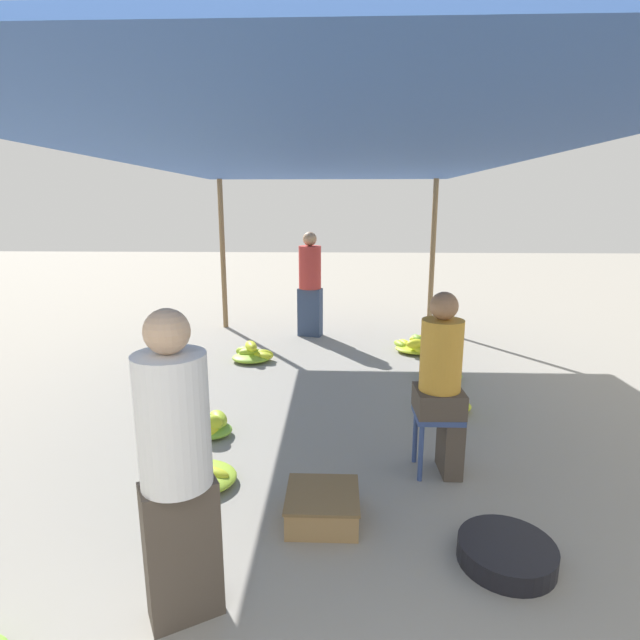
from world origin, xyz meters
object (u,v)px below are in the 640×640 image
Objects in this scene: banana_pile_left_3 at (253,355)px; banana_pile_right_0 at (415,346)px; vendor_foreground at (176,466)px; basin_black at (507,553)px; banana_pile_left_2 at (210,426)px; banana_pile_right_1 at (439,373)px; vendor_seated at (443,380)px; crate_near at (322,506)px; banana_pile_left_1 at (196,479)px; banana_pile_right_2 at (448,401)px; shopper_walking_mid at (310,283)px; stool at (437,425)px.

banana_pile_right_0 is (2.15, 0.45, 0.01)m from banana_pile_left_3.
basin_black is (1.69, 0.42, -0.74)m from vendor_foreground.
banana_pile_right_1 is (2.27, 1.52, -0.01)m from banana_pile_left_2.
crate_near is (-0.85, -0.63, -0.63)m from vendor_seated.
vendor_foreground reaches higher than banana_pile_left_3.
banana_pile_right_0 is at bearing 84.68° from vendor_seated.
banana_pile_right_2 reaches higher than banana_pile_left_1.
vendor_foreground is at bearing -130.05° from crate_near.
banana_pile_right_1 reaches higher than banana_pile_left_1.
vendor_foreground is 2.53× the size of banana_pile_right_0.
shopper_walking_mid is (-1.49, 2.85, 0.71)m from banana_pile_right_2.
vendor_seated reaches higher than banana_pile_right_0.
banana_pile_left_3 reaches higher than banana_pile_left_1.
banana_pile_right_2 is (2.17, 0.59, 0.02)m from banana_pile_left_2.
banana_pile_left_3 is 1.24× the size of crate_near.
basin_black is at bearing -91.36° from banana_pile_right_0.
vendor_seated is at bearing -1.53° from stool.
vendor_foreground is 1.12× the size of vendor_seated.
stool reaches higher than crate_near.
basin_black is 0.94× the size of banana_pile_left_3.
banana_pile_left_3 reaches higher than banana_pile_right_0.
banana_pile_right_0 is (0.31, 3.13, -0.29)m from stool.
crate_near is 4.67m from shopper_walking_mid.
banana_pile_right_0 is (1.79, 4.53, -0.71)m from vendor_foreground.
crate_near is at bearing -48.74° from banana_pile_left_2.
shopper_walking_mid is (-1.48, 0.84, 0.73)m from banana_pile_right_0.
vendor_foreground is at bearing -136.50° from stool.
banana_pile_left_2 is at bearing 164.09° from stool.
banana_pile_left_2 is 0.84× the size of banana_pile_right_1.
banana_pile_right_0 is 1.08m from banana_pile_right_1.
crate_near reaches higher than basin_black.
basin_black is at bearing -18.45° from crate_near.
banana_pile_right_0 is at bearing 50.26° from banana_pile_left_2.
vendor_seated is at bearing 101.15° from basin_black.
banana_pile_left_2 is 0.93× the size of banana_pile_right_2.
crate_near is (-1.05, 0.35, 0.04)m from basin_black.
stool reaches higher than banana_pile_right_1.
banana_pile_right_2 is at bearing 73.70° from stool.
banana_pile_left_2 is 3.38m from banana_pile_right_0.
banana_pile_left_3 is 1.21× the size of banana_pile_right_2.
banana_pile_left_3 is (-2.05, 3.66, 0.02)m from basin_black.
banana_pile_left_1 is 2.95m from banana_pile_left_3.
crate_near is at bearing -143.44° from vendor_seated.
stool reaches higher than banana_pile_right_2.
banana_pile_left_2 is at bearing -101.21° from shopper_walking_mid.
banana_pile_left_1 is at bearing -132.94° from banana_pile_right_1.
banana_pile_left_1 is (-1.76, -0.28, -0.66)m from vendor_seated.
banana_pile_left_1 is at bearing -170.96° from stool.
stool is at bearing -101.68° from banana_pile_right_1.
basin_black is at bearing -74.42° from shopper_walking_mid.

